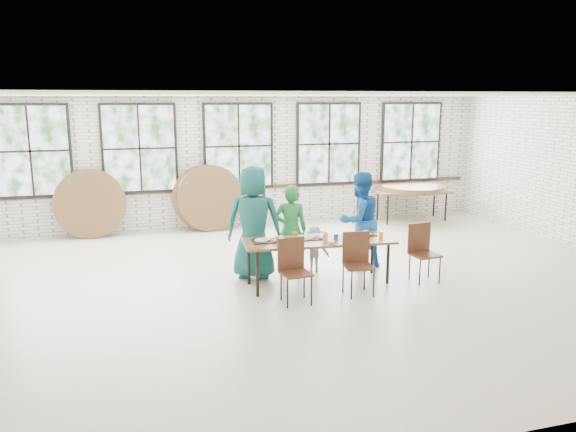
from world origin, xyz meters
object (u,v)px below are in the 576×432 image
object	(u,v)px
dining_table	(319,243)
chair_near_right	(357,258)
storage_table	(412,193)
chair_near_left	(293,265)

from	to	relation	value
dining_table	chair_near_right	bearing A→B (deg)	-47.44
dining_table	storage_table	size ratio (longest dim) A/B	1.32
chair_near_right	storage_table	bearing A→B (deg)	61.32
chair_near_right	dining_table	bearing A→B (deg)	136.07
chair_near_right	storage_table	xyz separation A→B (m)	(3.36, 4.46, 0.13)
chair_near_left	storage_table	bearing A→B (deg)	39.19
chair_near_left	chair_near_right	distance (m)	1.05
chair_near_right	chair_near_left	bearing A→B (deg)	-167.57
storage_table	chair_near_right	bearing A→B (deg)	-121.06
dining_table	chair_near_right	size ratio (longest dim) A/B	2.59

